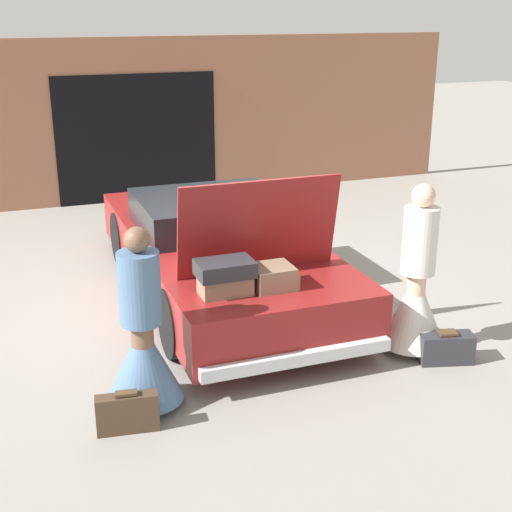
{
  "coord_description": "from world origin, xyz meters",
  "views": [
    {
      "loc": [
        -2.35,
        -7.65,
        3.29
      ],
      "look_at": [
        0.0,
        -1.29,
        0.9
      ],
      "focal_mm": 50.0,
      "sensor_mm": 36.0,
      "label": 1
    }
  ],
  "objects_px": {
    "person_left": "(143,346)",
    "suitcase_beside_left_person": "(127,413)",
    "car": "(218,251)",
    "person_right": "(416,294)",
    "suitcase_beside_right_person": "(446,348)"
  },
  "relations": [
    {
      "from": "person_left",
      "to": "suitcase_beside_right_person",
      "type": "height_order",
      "value": "person_left"
    },
    {
      "from": "person_right",
      "to": "suitcase_beside_right_person",
      "type": "relative_size",
      "value": 3.1
    },
    {
      "from": "car",
      "to": "suitcase_beside_left_person",
      "type": "relative_size",
      "value": 9.23
    },
    {
      "from": "person_left",
      "to": "person_right",
      "type": "xyz_separation_m",
      "value": [
        2.74,
        0.11,
        0.04
      ]
    },
    {
      "from": "person_left",
      "to": "suitcase_beside_left_person",
      "type": "distance_m",
      "value": 0.57
    },
    {
      "from": "person_left",
      "to": "suitcase_beside_left_person",
      "type": "bearing_deg",
      "value": -47.58
    },
    {
      "from": "car",
      "to": "suitcase_beside_left_person",
      "type": "xyz_separation_m",
      "value": [
        -1.58,
        -2.57,
        -0.37
      ]
    },
    {
      "from": "suitcase_beside_left_person",
      "to": "suitcase_beside_right_person",
      "type": "distance_m",
      "value": 3.13
    },
    {
      "from": "suitcase_beside_right_person",
      "to": "person_left",
      "type": "bearing_deg",
      "value": 175.73
    },
    {
      "from": "person_left",
      "to": "person_right",
      "type": "relative_size",
      "value": 0.94
    },
    {
      "from": "suitcase_beside_left_person",
      "to": "suitcase_beside_right_person",
      "type": "xyz_separation_m",
      "value": [
        3.13,
        0.12,
        -0.02
      ]
    },
    {
      "from": "suitcase_beside_right_person",
      "to": "car",
      "type": "bearing_deg",
      "value": 122.22
    },
    {
      "from": "car",
      "to": "person_right",
      "type": "bearing_deg",
      "value": -57.1
    },
    {
      "from": "person_left",
      "to": "suitcase_beside_right_person",
      "type": "relative_size",
      "value": 2.93
    },
    {
      "from": "car",
      "to": "person_left",
      "type": "xyz_separation_m",
      "value": [
        -1.36,
        -2.23,
        0.03
      ]
    }
  ]
}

